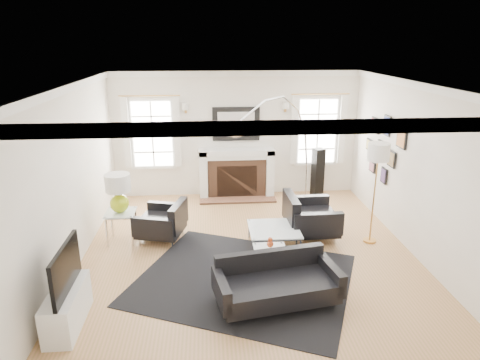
{
  "coord_description": "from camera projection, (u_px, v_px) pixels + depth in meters",
  "views": [
    {
      "loc": [
        -0.66,
        -6.42,
        3.43
      ],
      "look_at": [
        -0.12,
        0.3,
        1.21
      ],
      "focal_mm": 32.0,
      "sensor_mm": 36.0,
      "label": 1
    }
  ],
  "objects": [
    {
      "name": "gourd_lamp",
      "position": [
        118.0,
        191.0,
        7.36
      ],
      "size": [
        0.43,
        0.43,
        0.69
      ],
      "color": "#ACC718",
      "rests_on": "side_table_left"
    },
    {
      "name": "armchair_right",
      "position": [
        308.0,
        218.0,
        7.71
      ],
      "size": [
        0.91,
        1.01,
        0.67
      ],
      "color": "black",
      "rests_on": "floor"
    },
    {
      "name": "sofa",
      "position": [
        276.0,
        283.0,
        5.79
      ],
      "size": [
        1.77,
        1.04,
        0.54
      ],
      "color": "black",
      "rests_on": "floor"
    },
    {
      "name": "tv_unit",
      "position": [
        67.0,
        302.0,
        5.31
      ],
      "size": [
        0.35,
        1.0,
        1.09
      ],
      "color": "white",
      "rests_on": "floor"
    },
    {
      "name": "crown_molding",
      "position": [
        250.0,
        89.0,
        6.35
      ],
      "size": [
        5.5,
        6.0,
        0.12
      ],
      "primitive_type": "cube",
      "color": "white",
      "rests_on": "back_wall"
    },
    {
      "name": "floor",
      "position": [
        249.0,
        254.0,
        7.21
      ],
      "size": [
        6.0,
        6.0,
        0.0
      ],
      "primitive_type": "plane",
      "color": "#A57B45",
      "rests_on": "ground"
    },
    {
      "name": "ceiling",
      "position": [
        250.0,
        84.0,
        6.33
      ],
      "size": [
        5.5,
        6.0,
        0.02
      ],
      "primitive_type": "cube",
      "color": "white",
      "rests_on": "back_wall"
    },
    {
      "name": "side_table_left",
      "position": [
        121.0,
        218.0,
        7.52
      ],
      "size": [
        0.51,
        0.51,
        0.56
      ],
      "color": "silver",
      "rests_on": "floor"
    },
    {
      "name": "orange_vase",
      "position": [
        270.0,
        243.0,
        6.23
      ],
      "size": [
        0.1,
        0.1,
        0.16
      ],
      "color": "#B94017",
      "rests_on": "nesting_table"
    },
    {
      "name": "fireplace",
      "position": [
        237.0,
        174.0,
        9.68
      ],
      "size": [
        1.7,
        0.69,
        1.11
      ],
      "color": "white",
      "rests_on": "floor"
    },
    {
      "name": "front_wall",
      "position": [
        282.0,
        272.0,
        3.93
      ],
      "size": [
        5.5,
        0.04,
        2.8
      ],
      "primitive_type": "cube",
      "color": "white",
      "rests_on": "floor"
    },
    {
      "name": "back_wall",
      "position": [
        236.0,
        135.0,
        9.61
      ],
      "size": [
        5.5,
        0.04,
        2.8
      ],
      "primitive_type": "cube",
      "color": "white",
      "rests_on": "floor"
    },
    {
      "name": "stick_floor_lamp",
      "position": [
        378.0,
        157.0,
        7.16
      ],
      "size": [
        0.36,
        0.36,
        1.8
      ],
      "color": "gold",
      "rests_on": "floor"
    },
    {
      "name": "coffee_table",
      "position": [
        274.0,
        230.0,
        7.28
      ],
      "size": [
        0.85,
        0.85,
        0.38
      ],
      "color": "silver",
      "rests_on": "floor"
    },
    {
      "name": "arc_floor_lamp",
      "position": [
        275.0,
        158.0,
        7.7
      ],
      "size": [
        1.83,
        1.69,
        2.59
      ],
      "color": "white",
      "rests_on": "floor"
    },
    {
      "name": "right_wall",
      "position": [
        417.0,
        170.0,
        6.98
      ],
      "size": [
        0.04,
        6.0,
        2.8
      ],
      "primitive_type": "cube",
      "color": "white",
      "rests_on": "floor"
    },
    {
      "name": "area_rug",
      "position": [
        244.0,
        279.0,
        6.43
      ],
      "size": [
        3.81,
        3.54,
        0.01
      ],
      "primitive_type": "cube",
      "rotation": [
        0.0,
        0.0,
        -0.41
      ],
      "color": "black",
      "rests_on": "floor"
    },
    {
      "name": "left_wall",
      "position": [
        71.0,
        179.0,
        6.56
      ],
      "size": [
        0.04,
        6.0,
        2.8
      ],
      "primitive_type": "cube",
      "color": "white",
      "rests_on": "floor"
    },
    {
      "name": "window_right",
      "position": [
        317.0,
        131.0,
        9.68
      ],
      "size": [
        1.24,
        0.15,
        1.62
      ],
      "color": "white",
      "rests_on": "back_wall"
    },
    {
      "name": "speaker_tower",
      "position": [
        318.0,
        173.0,
        9.68
      ],
      "size": [
        0.28,
        0.28,
        1.12
      ],
      "primitive_type": "cube",
      "rotation": [
        0.0,
        0.0,
        0.28
      ],
      "color": "black",
      "rests_on": "floor"
    },
    {
      "name": "nesting_table",
      "position": [
        270.0,
        255.0,
        6.3
      ],
      "size": [
        0.48,
        0.4,
        0.52
      ],
      "color": "silver",
      "rests_on": "floor"
    },
    {
      "name": "mantel_mirror",
      "position": [
        236.0,
        124.0,
        9.49
      ],
      "size": [
        1.05,
        0.07,
        0.75
      ],
      "color": "black",
      "rests_on": "back_wall"
    },
    {
      "name": "window_left",
      "position": [
        152.0,
        134.0,
        9.4
      ],
      "size": [
        1.24,
        0.15,
        1.62
      ],
      "color": "white",
      "rests_on": "back_wall"
    },
    {
      "name": "gallery_wall",
      "position": [
        384.0,
        144.0,
        8.16
      ],
      "size": [
        0.04,
        1.73,
        1.29
      ],
      "color": "black",
      "rests_on": "right_wall"
    },
    {
      "name": "armchair_left",
      "position": [
        164.0,
        222.0,
        7.65
      ],
      "size": [
        0.95,
        1.02,
        0.58
      ],
      "color": "black",
      "rests_on": "floor"
    }
  ]
}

